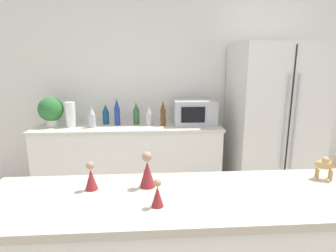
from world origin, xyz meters
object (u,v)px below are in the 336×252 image
(potted_plant, at_px, (51,110))
(back_bottle_0, at_px, (106,115))
(back_bottle_4, at_px, (92,117))
(wise_man_figurine_crimson, at_px, (157,195))
(back_bottle_2, at_px, (136,114))
(back_bottle_5, at_px, (163,113))
(wise_man_figurine_blue, at_px, (147,172))
(back_bottle_3, at_px, (117,112))
(refrigerator, at_px, (272,124))
(camel_figurine, at_px, (326,164))
(wise_man_figurine_purple, at_px, (91,178))
(microwave, at_px, (194,112))
(paper_towel_roll, at_px, (71,114))
(back_bottle_1, at_px, (149,116))

(potted_plant, relative_size, back_bottle_0, 1.39)
(back_bottle_4, height_order, wise_man_figurine_crimson, back_bottle_4)
(potted_plant, bearing_deg, wise_man_figurine_crimson, -60.54)
(back_bottle_2, distance_m, wise_man_figurine_crimson, 2.07)
(potted_plant, relative_size, back_bottle_5, 1.12)
(potted_plant, xyz_separation_m, back_bottle_2, (0.95, 0.06, -0.06))
(wise_man_figurine_blue, bearing_deg, back_bottle_2, 94.44)
(back_bottle_0, bearing_deg, back_bottle_2, -4.93)
(back_bottle_5, bearing_deg, back_bottle_0, 168.09)
(back_bottle_0, height_order, back_bottle_2, back_bottle_2)
(potted_plant, relative_size, back_bottle_4, 1.41)
(potted_plant, distance_m, back_bottle_5, 1.25)
(back_bottle_3, relative_size, back_bottle_5, 1.07)
(refrigerator, height_order, back_bottle_2, refrigerator)
(back_bottle_3, xyz_separation_m, wise_man_figurine_blue, (0.36, -1.85, 0.01))
(back_bottle_5, distance_m, camel_figurine, 1.89)
(refrigerator, distance_m, wise_man_figurine_crimson, 2.37)
(camel_figurine, height_order, wise_man_figurine_purple, camel_figurine)
(back_bottle_3, distance_m, camel_figurine, 2.22)
(refrigerator, height_order, microwave, refrigerator)
(paper_towel_roll, height_order, back_bottle_5, back_bottle_5)
(refrigerator, xyz_separation_m, paper_towel_roll, (-2.30, 0.05, 0.13))
(microwave, relative_size, back_bottle_4, 2.06)
(back_bottle_4, bearing_deg, wise_man_figurine_blue, -70.07)
(back_bottle_1, relative_size, wise_man_figurine_blue, 1.34)
(microwave, bearing_deg, back_bottle_4, -174.78)
(refrigerator, height_order, wise_man_figurine_purple, refrigerator)
(paper_towel_roll, distance_m, back_bottle_4, 0.25)
(microwave, height_order, back_bottle_3, back_bottle_3)
(microwave, relative_size, back_bottle_2, 1.87)
(back_bottle_2, bearing_deg, camel_figurine, -60.65)
(refrigerator, relative_size, back_bottle_2, 6.96)
(back_bottle_0, bearing_deg, back_bottle_4, -124.70)
(back_bottle_0, height_order, wise_man_figurine_purple, back_bottle_0)
(paper_towel_roll, relative_size, wise_man_figurine_blue, 1.60)
(back_bottle_2, relative_size, back_bottle_5, 0.88)
(back_bottle_4, bearing_deg, back_bottle_1, 6.57)
(camel_figurine, bearing_deg, back_bottle_3, 124.63)
(refrigerator, distance_m, back_bottle_0, 1.95)
(back_bottle_0, distance_m, back_bottle_4, 0.22)
(potted_plant, bearing_deg, paper_towel_roll, -10.32)
(microwave, bearing_deg, back_bottle_1, -176.39)
(refrigerator, distance_m, wise_man_figurine_blue, 2.25)
(paper_towel_roll, bearing_deg, wise_man_figurine_blue, -63.98)
(refrigerator, xyz_separation_m, microwave, (-0.90, 0.10, 0.13))
(back_bottle_2, relative_size, camel_figurine, 1.85)
(back_bottle_1, bearing_deg, paper_towel_roll, -178.45)
(wise_man_figurine_crimson, xyz_separation_m, wise_man_figurine_purple, (-0.30, 0.17, 0.01))
(back_bottle_0, xyz_separation_m, back_bottle_4, (-0.12, -0.18, -0.00))
(microwave, bearing_deg, camel_figurine, -78.61)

